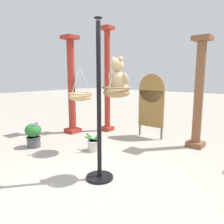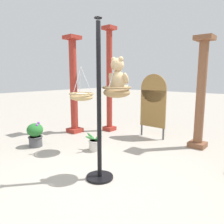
# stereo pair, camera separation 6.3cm
# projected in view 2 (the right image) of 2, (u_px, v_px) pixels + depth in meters

# --- Properties ---
(ground_plane) EXTENTS (40.00, 40.00, 0.00)m
(ground_plane) POSITION_uv_depth(u_px,v_px,m) (109.00, 181.00, 3.38)
(ground_plane) COLOR #A8A093
(display_pole_central) EXTENTS (0.44, 0.44, 2.50)m
(display_pole_central) POSITION_uv_depth(u_px,v_px,m) (99.00, 132.00, 3.36)
(display_pole_central) COLOR black
(display_pole_central) RESTS_ON ground
(hanging_basket_with_teddy) EXTENTS (0.45, 0.45, 0.58)m
(hanging_basket_with_teddy) POSITION_uv_depth(u_px,v_px,m) (117.00, 91.00, 3.35)
(hanging_basket_with_teddy) COLOR #A37F51
(teddy_bear) EXTENTS (0.37, 0.32, 0.53)m
(teddy_bear) POSITION_uv_depth(u_px,v_px,m) (118.00, 77.00, 3.33)
(teddy_bear) COLOR tan
(hanging_basket_left_high) EXTENTS (0.53, 0.53, 0.71)m
(hanging_basket_left_high) POSITION_uv_depth(u_px,v_px,m) (82.00, 96.00, 4.54)
(hanging_basket_left_high) COLOR tan
(greenhouse_pillar_left) EXTENTS (0.33, 0.33, 3.07)m
(greenhouse_pillar_left) POSITION_uv_depth(u_px,v_px,m) (109.00, 82.00, 6.36)
(greenhouse_pillar_left) COLOR #9E2D23
(greenhouse_pillar_left) RESTS_ON ground
(greenhouse_pillar_right) EXTENTS (0.39, 0.39, 2.53)m
(greenhouse_pillar_right) POSITION_uv_depth(u_px,v_px,m) (201.00, 96.00, 4.84)
(greenhouse_pillar_right) COLOR brown
(greenhouse_pillar_right) RESTS_ON ground
(greenhouse_pillar_far_back) EXTENTS (0.40, 0.40, 2.77)m
(greenhouse_pillar_far_back) POSITION_uv_depth(u_px,v_px,m) (74.00, 87.00, 6.17)
(greenhouse_pillar_far_back) COLOR #9E2D23
(greenhouse_pillar_far_back) RESTS_ON ground
(potted_plant_flowering_red) EXTENTS (0.47, 0.48, 0.40)m
(potted_plant_flowering_red) POSITION_uv_depth(u_px,v_px,m) (95.00, 144.00, 4.77)
(potted_plant_flowering_red) COLOR beige
(potted_plant_flowering_red) RESTS_ON ground
(potted_plant_bushy_green) EXTENTS (0.37, 0.37, 0.59)m
(potted_plant_bushy_green) POSITION_uv_depth(u_px,v_px,m) (35.00, 134.00, 5.03)
(potted_plant_bushy_green) COLOR #4C4C51
(potted_plant_bushy_green) RESTS_ON ground
(display_sign_board) EXTENTS (0.75, 0.06, 1.71)m
(display_sign_board) POSITION_uv_depth(u_px,v_px,m) (153.00, 101.00, 5.67)
(display_sign_board) COLOR olive
(display_sign_board) RESTS_ON ground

